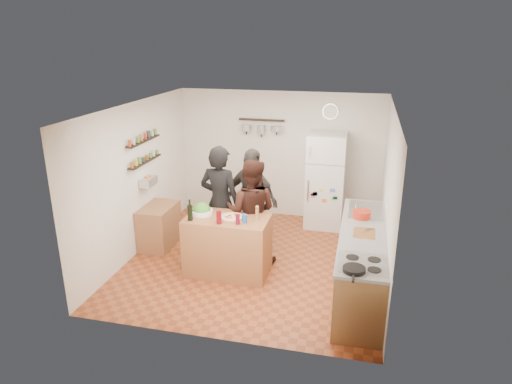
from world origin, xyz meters
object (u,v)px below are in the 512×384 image
(prep_island, at_px, (228,245))
(salt_canister, at_px, (244,219))
(fridge, at_px, (325,181))
(person_back, at_px, (252,199))
(wine_bottle, at_px, (190,213))
(pepper_mill, at_px, (257,214))
(person_center, at_px, (251,212))
(wall_clock, at_px, (330,111))
(side_table, at_px, (159,226))
(skillet, at_px, (354,269))
(salad_bowl, at_px, (202,212))
(red_bowl, at_px, (362,214))
(counter_run, at_px, (362,262))
(person_left, at_px, (220,203))

(prep_island, bearing_deg, salt_canister, -21.80)
(salt_canister, height_order, fridge, fridge)
(salt_canister, height_order, person_back, person_back)
(wine_bottle, bearing_deg, pepper_mill, 15.87)
(person_center, height_order, wall_clock, wall_clock)
(person_back, bearing_deg, side_table, 38.53)
(wine_bottle, relative_size, person_center, 0.14)
(pepper_mill, xyz_separation_m, salt_canister, (-0.15, -0.17, -0.02))
(wine_bottle, xyz_separation_m, wall_clock, (1.76, 2.77, 1.12))
(person_back, distance_m, skillet, 2.86)
(wine_bottle, relative_size, side_table, 0.29)
(prep_island, bearing_deg, wall_clock, 63.80)
(salad_bowl, height_order, side_table, salad_bowl)
(wall_clock, bearing_deg, person_back, -125.84)
(prep_island, bearing_deg, pepper_mill, 6.34)
(red_bowl, bearing_deg, side_table, 176.87)
(counter_run, height_order, skillet, skillet)
(pepper_mill, distance_m, person_left, 0.85)
(salt_canister, height_order, person_left, person_left)
(wine_bottle, bearing_deg, prep_island, 23.75)
(skillet, bearing_deg, person_left, 141.23)
(salad_bowl, distance_m, person_back, 1.11)
(wine_bottle, xyz_separation_m, person_center, (0.75, 0.67, -0.17))
(salad_bowl, bearing_deg, salt_canister, -13.28)
(pepper_mill, relative_size, red_bowl, 0.64)
(pepper_mill, distance_m, counter_run, 1.65)
(prep_island, xyz_separation_m, fridge, (1.26, 2.22, 0.45))
(counter_run, bearing_deg, salt_canister, -178.59)
(counter_run, xyz_separation_m, side_table, (-3.44, 0.71, -0.09))
(salad_bowl, relative_size, wine_bottle, 1.43)
(counter_run, bearing_deg, side_table, 168.40)
(red_bowl, bearing_deg, fridge, 111.48)
(salt_canister, height_order, counter_run, salt_canister)
(pepper_mill, bearing_deg, side_table, 162.95)
(prep_island, bearing_deg, fridge, 60.52)
(salt_canister, bearing_deg, person_center, 94.55)
(pepper_mill, bearing_deg, red_bowl, 14.61)
(person_left, height_order, person_back, person_left)
(person_left, relative_size, side_table, 2.36)
(red_bowl, height_order, fridge, fridge)
(skillet, relative_size, fridge, 0.15)
(skillet, bearing_deg, side_table, 150.75)
(wine_bottle, bearing_deg, salad_bowl, 73.50)
(person_back, relative_size, fridge, 0.96)
(red_bowl, height_order, wall_clock, wall_clock)
(wine_bottle, xyz_separation_m, red_bowl, (2.46, 0.66, -0.05))
(pepper_mill, xyz_separation_m, skillet, (1.46, -1.29, -0.05))
(counter_run, height_order, fridge, fridge)
(pepper_mill, relative_size, person_left, 0.09)
(skillet, bearing_deg, pepper_mill, 138.40)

